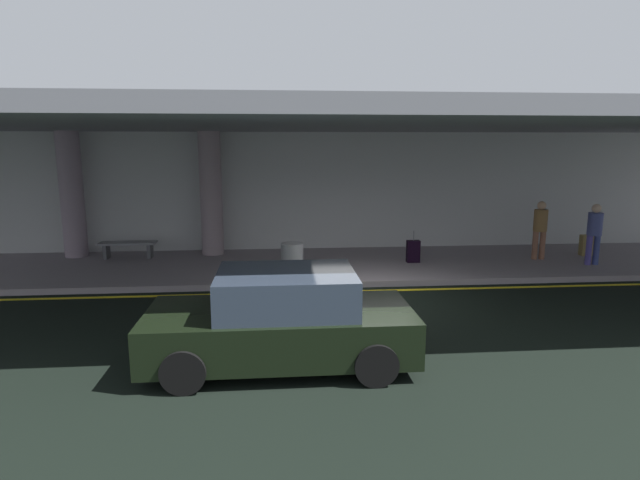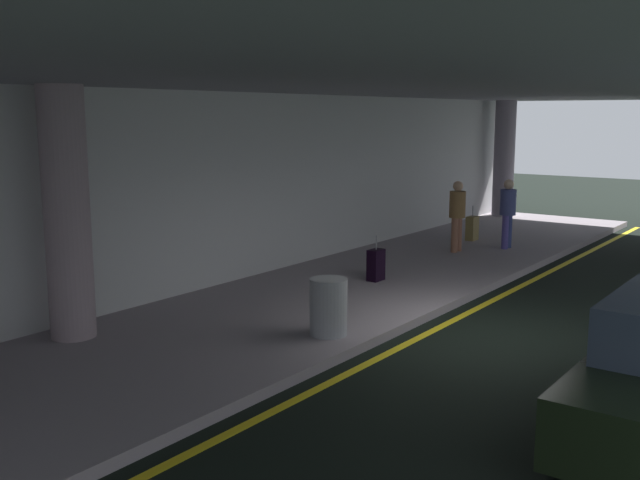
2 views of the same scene
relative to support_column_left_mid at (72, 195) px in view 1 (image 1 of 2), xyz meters
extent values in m
plane|color=black|center=(8.00, -4.60, -1.97)|extent=(60.00, 60.00, 0.00)
cube|color=gray|center=(8.00, -1.50, -1.90)|extent=(26.00, 4.20, 0.15)
cube|color=yellow|center=(8.00, -3.91, -1.97)|extent=(26.00, 0.14, 0.01)
cylinder|color=gray|center=(0.00, 0.00, 0.00)|extent=(0.65, 0.65, 3.65)
cylinder|color=gray|center=(4.00, 0.00, 0.00)|extent=(0.65, 0.65, 3.65)
cube|color=slate|center=(8.00, -2.00, 1.97)|extent=(28.00, 13.20, 0.30)
cube|color=#BABBBB|center=(8.00, 0.75, -0.07)|extent=(26.00, 0.30, 3.80)
cube|color=black|center=(5.95, -7.88, -1.42)|extent=(4.10, 1.80, 0.70)
cube|color=#2D3847|center=(6.05, -7.88, -0.77)|extent=(2.10, 1.60, 0.60)
cylinder|color=black|center=(7.30, -7.03, -1.65)|extent=(0.64, 0.22, 0.64)
cylinder|color=black|center=(7.30, -8.73, -1.65)|extent=(0.64, 0.22, 0.64)
cylinder|color=black|center=(4.60, -7.03, -1.65)|extent=(0.64, 0.22, 0.64)
cylinder|color=black|center=(4.60, -8.73, -1.65)|extent=(0.64, 0.22, 0.64)
cylinder|color=#473E8D|center=(14.48, -2.36, -1.42)|extent=(0.16, 0.16, 0.82)
cylinder|color=#35417E|center=(14.70, -2.36, -1.42)|extent=(0.16, 0.16, 0.82)
cylinder|color=#424A88|center=(14.59, -2.36, -0.69)|extent=(0.38, 0.38, 0.62)
sphere|color=beige|center=(14.59, -2.36, -0.26)|extent=(0.24, 0.24, 0.24)
cylinder|color=brown|center=(13.34, -1.57, -1.42)|extent=(0.16, 0.16, 0.82)
cylinder|color=brown|center=(13.56, -1.57, -1.42)|extent=(0.16, 0.16, 0.82)
cylinder|color=brown|center=(13.45, -1.57, -0.69)|extent=(0.38, 0.38, 0.62)
sphere|color=tan|center=(13.45, -1.57, -0.26)|extent=(0.24, 0.24, 0.24)
cube|color=black|center=(9.74, -1.65, -1.51)|extent=(0.36, 0.22, 0.62)
cylinder|color=slate|center=(9.74, -1.65, -1.06)|extent=(0.02, 0.02, 0.28)
cube|color=olive|center=(15.15, -1.19, -1.51)|extent=(0.36, 0.22, 0.62)
cylinder|color=slate|center=(15.15, -1.19, -1.06)|extent=(0.02, 0.02, 0.28)
cube|color=slate|center=(1.61, -0.42, -1.38)|extent=(1.60, 0.50, 0.06)
cube|color=#4C4C51|center=(0.99, -0.42, -1.61)|extent=(0.10, 0.40, 0.42)
cube|color=#4C4C51|center=(2.23, -0.42, -1.61)|extent=(0.10, 0.40, 0.42)
cylinder|color=gray|center=(6.30, -2.97, -1.40)|extent=(0.56, 0.56, 0.85)
camera|label=1|loc=(5.91, -15.54, 1.43)|focal=28.93mm
camera|label=2|loc=(-2.20, -9.07, 1.43)|focal=40.99mm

